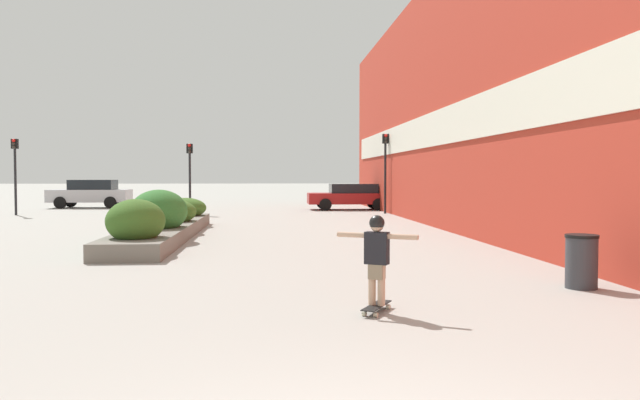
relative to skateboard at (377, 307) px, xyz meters
The scene contains 10 objects.
building_wall_right 12.22m from the skateboard, 65.94° to the left, with size 0.67×42.45×8.92m.
planter_box 11.09m from the skateboard, 113.49° to the left, with size 1.55×10.70×1.43m.
skateboard is the anchor object (origin of this frame).
skateboarder 0.74m from the skateboard, ahead, with size 1.01×0.59×1.19m.
trash_bin 3.88m from the skateboard, 22.59° to the left, with size 0.52×0.52×0.86m.
car_leftmost 25.24m from the skateboard, 83.30° to the left, with size 4.49×2.02×1.38m.
car_center_left 30.47m from the skateboard, 112.19° to the left, with size 4.36×2.02×1.59m.
traffic_light_left 22.54m from the skateboard, 103.28° to the left, with size 0.28×0.30×3.32m.
traffic_light_right 21.97m from the skateboard, 79.08° to the left, with size 0.28×0.30×3.81m.
traffic_light_far_left 25.34m from the skateboard, 121.12° to the left, with size 0.28×0.30×3.50m.
Camera 1 is at (-0.68, -3.49, 1.79)m, focal length 35.00 mm.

